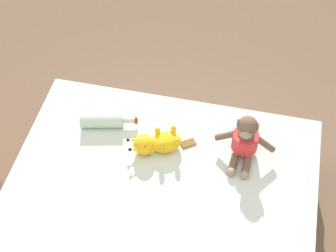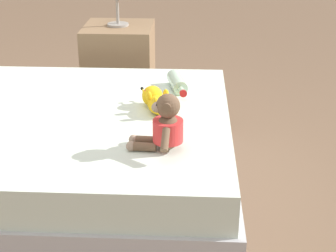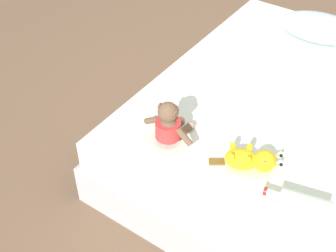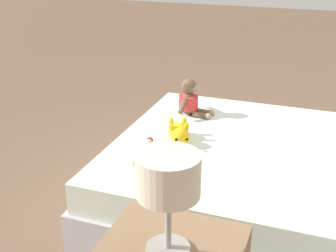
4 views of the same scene
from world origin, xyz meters
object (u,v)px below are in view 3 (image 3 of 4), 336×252
(plush_yellow_creature, at_px, (251,159))
(bed, at_px, (283,125))
(plush_monkey, at_px, (169,125))
(pillow, at_px, (320,27))
(glass_bottle, at_px, (303,202))

(plush_yellow_creature, bearing_deg, bed, 96.31)
(plush_yellow_creature, bearing_deg, plush_monkey, -170.93)
(pillow, relative_size, plush_yellow_creature, 1.69)
(bed, bearing_deg, glass_bottle, -62.57)
(pillow, relative_size, glass_bottle, 1.89)
(plush_monkey, height_order, plush_yellow_creature, plush_monkey)
(plush_monkey, xyz_separation_m, glass_bottle, (0.69, -0.02, -0.06))
(plush_yellow_creature, distance_m, glass_bottle, 0.30)
(bed, distance_m, pillow, 0.76)
(plush_monkey, relative_size, plush_yellow_creature, 0.90)
(pillow, distance_m, plush_monkey, 1.38)
(plush_yellow_creature, height_order, glass_bottle, plush_yellow_creature)
(bed, xyz_separation_m, glass_bottle, (0.35, -0.68, 0.24))
(bed, xyz_separation_m, pillow, (-0.11, 0.71, 0.26))
(plush_monkey, bearing_deg, plush_yellow_creature, 9.07)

